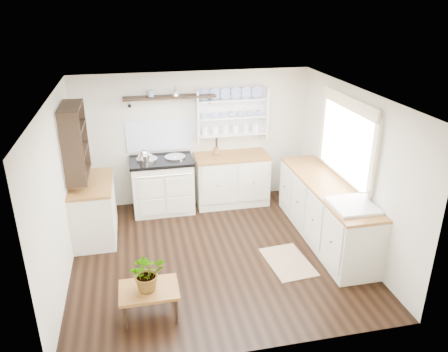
# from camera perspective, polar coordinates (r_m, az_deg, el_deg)

# --- Properties ---
(floor) EXTENTS (4.00, 3.80, 0.01)m
(floor) POSITION_cam_1_polar(r_m,az_deg,el_deg) (6.40, -1.09, -10.11)
(floor) COLOR black
(floor) RESTS_ON ground
(wall_back) EXTENTS (4.00, 0.02, 2.30)m
(wall_back) POSITION_cam_1_polar(r_m,az_deg,el_deg) (7.61, -3.91, 4.94)
(wall_back) COLOR beige
(wall_back) RESTS_ON ground
(wall_right) EXTENTS (0.02, 3.80, 2.30)m
(wall_right) POSITION_cam_1_polar(r_m,az_deg,el_deg) (6.50, 16.40, 0.88)
(wall_right) COLOR beige
(wall_right) RESTS_ON ground
(wall_left) EXTENTS (0.02, 3.80, 2.30)m
(wall_left) POSITION_cam_1_polar(r_m,az_deg,el_deg) (5.85, -20.79, -2.20)
(wall_left) COLOR beige
(wall_left) RESTS_ON ground
(ceiling) EXTENTS (4.00, 3.80, 0.01)m
(ceiling) POSITION_cam_1_polar(r_m,az_deg,el_deg) (5.50, -1.26, 10.45)
(ceiling) COLOR white
(ceiling) RESTS_ON wall_back
(window) EXTENTS (0.08, 1.55, 1.22)m
(window) POSITION_cam_1_polar(r_m,az_deg,el_deg) (6.47, 15.80, 4.74)
(window) COLOR white
(window) RESTS_ON wall_right
(aga_cooker) EXTENTS (1.04, 0.72, 0.96)m
(aga_cooker) POSITION_cam_1_polar(r_m,az_deg,el_deg) (7.49, -8.01, -1.08)
(aga_cooker) COLOR silver
(aga_cooker) RESTS_ON floor
(back_cabinets) EXTENTS (1.27, 0.63, 0.90)m
(back_cabinets) POSITION_cam_1_polar(r_m,az_deg,el_deg) (7.68, 0.99, -0.34)
(back_cabinets) COLOR silver
(back_cabinets) RESTS_ON floor
(right_cabinets) EXTENTS (0.62, 2.43, 0.90)m
(right_cabinets) POSITION_cam_1_polar(r_m,az_deg,el_deg) (6.73, 13.11, -4.46)
(right_cabinets) COLOR silver
(right_cabinets) RESTS_ON floor
(belfast_sink) EXTENTS (0.55, 0.60, 0.45)m
(belfast_sink) POSITION_cam_1_polar(r_m,az_deg,el_deg) (5.99, 16.34, -4.72)
(belfast_sink) COLOR white
(belfast_sink) RESTS_ON right_cabinets
(left_cabinets) EXTENTS (0.62, 1.13, 0.90)m
(left_cabinets) POSITION_cam_1_polar(r_m,az_deg,el_deg) (6.91, -16.62, -4.12)
(left_cabinets) COLOR silver
(left_cabinets) RESTS_ON floor
(plate_rack) EXTENTS (1.20, 0.22, 0.90)m
(plate_rack) POSITION_cam_1_polar(r_m,az_deg,el_deg) (7.58, 0.96, 8.11)
(plate_rack) COLOR white
(plate_rack) RESTS_ON wall_back
(high_shelf) EXTENTS (1.50, 0.29, 0.16)m
(high_shelf) POSITION_cam_1_polar(r_m,az_deg,el_deg) (7.25, -7.10, 10.14)
(high_shelf) COLOR black
(high_shelf) RESTS_ON wall_back
(left_shelving) EXTENTS (0.28, 0.80, 1.05)m
(left_shelving) POSITION_cam_1_polar(r_m,az_deg,el_deg) (6.52, -18.90, 4.37)
(left_shelving) COLOR black
(left_shelving) RESTS_ON wall_left
(kettle) EXTENTS (0.18, 0.18, 0.22)m
(kettle) POSITION_cam_1_polar(r_m,az_deg,el_deg) (7.15, -10.41, 2.51)
(kettle) COLOR silver
(kettle) RESTS_ON aga_cooker
(utensil_crock) EXTENTS (0.10, 0.10, 0.12)m
(utensil_crock) POSITION_cam_1_polar(r_m,az_deg,el_deg) (7.52, -1.03, 3.31)
(utensil_crock) COLOR olive
(utensil_crock) RESTS_ON back_cabinets
(center_table) EXTENTS (0.67, 0.48, 0.36)m
(center_table) POSITION_cam_1_polar(r_m,az_deg,el_deg) (5.23, -9.77, -14.69)
(center_table) COLOR brown
(center_table) RESTS_ON floor
(potted_plant) EXTENTS (0.45, 0.41, 0.45)m
(potted_plant) POSITION_cam_1_polar(r_m,az_deg,el_deg) (5.07, -9.98, -12.26)
(potted_plant) COLOR #3F7233
(potted_plant) RESTS_ON center_table
(floor_rug) EXTENTS (0.62, 0.89, 0.02)m
(floor_rug) POSITION_cam_1_polar(r_m,az_deg,el_deg) (6.27, 8.34, -11.05)
(floor_rug) COLOR #896A50
(floor_rug) RESTS_ON floor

